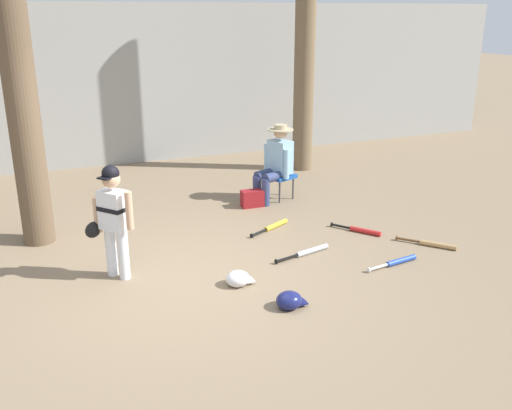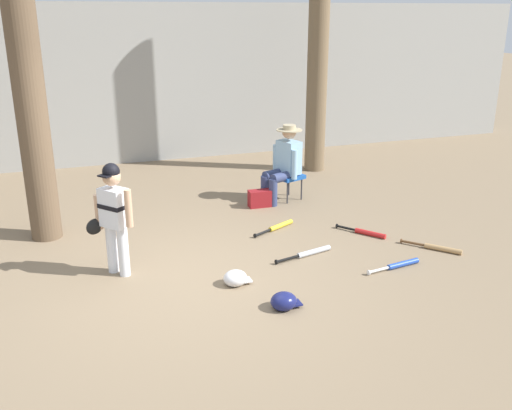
% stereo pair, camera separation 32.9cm
% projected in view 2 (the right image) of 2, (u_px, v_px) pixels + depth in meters
% --- Properties ---
extents(ground_plane, '(60.00, 60.00, 0.00)m').
position_uv_depth(ground_plane, '(185.00, 284.00, 6.26)').
color(ground_plane, '#7F6B51').
extents(concrete_back_wall, '(18.00, 0.36, 3.02)m').
position_uv_depth(concrete_back_wall, '(117.00, 85.00, 10.89)').
color(concrete_back_wall, '#9E9E99').
rests_on(concrete_back_wall, ground).
extents(tree_near_player, '(0.57, 0.57, 5.32)m').
position_uv_depth(tree_near_player, '(24.00, 53.00, 6.79)').
color(tree_near_player, brown).
rests_on(tree_near_player, ground).
extents(tree_behind_spectator, '(0.50, 0.50, 5.20)m').
position_uv_depth(tree_behind_spectator, '(318.00, 41.00, 10.04)').
color(tree_behind_spectator, brown).
rests_on(tree_behind_spectator, ground).
extents(young_ballplayer, '(0.54, 0.49, 1.31)m').
position_uv_depth(young_ballplayer, '(113.00, 212.00, 6.27)').
color(young_ballplayer, white).
rests_on(young_ballplayer, ground).
extents(folding_stool, '(0.51, 0.51, 0.41)m').
position_uv_depth(folding_stool, '(288.00, 177.00, 8.96)').
color(folding_stool, '#194C9E').
rests_on(folding_stool, ground).
extents(seated_spectator, '(0.68, 0.54, 1.20)m').
position_uv_depth(seated_spectator, '(284.00, 161.00, 8.82)').
color(seated_spectator, navy).
rests_on(seated_spectator, ground).
extents(handbag_beside_stool, '(0.35, 0.19, 0.26)m').
position_uv_depth(handbag_beside_stool, '(260.00, 198.00, 8.69)').
color(handbag_beside_stool, maroon).
rests_on(handbag_beside_stool, ground).
extents(bat_red_barrel, '(0.48, 0.62, 0.07)m').
position_uv_depth(bat_red_barrel, '(366.00, 233.00, 7.62)').
color(bat_red_barrel, red).
rests_on(bat_red_barrel, ground).
extents(bat_aluminum_silver, '(0.81, 0.25, 0.07)m').
position_uv_depth(bat_aluminum_silver, '(310.00, 253.00, 6.98)').
color(bat_aluminum_silver, '#B7BCC6').
rests_on(bat_aluminum_silver, ground).
extents(bat_wood_tan, '(0.55, 0.62, 0.07)m').
position_uv_depth(bat_wood_tan, '(438.00, 248.00, 7.12)').
color(bat_wood_tan, tan).
rests_on(bat_wood_tan, ground).
extents(bat_blue_youth, '(0.74, 0.17, 0.07)m').
position_uv_depth(bat_blue_youth, '(399.00, 265.00, 6.65)').
color(bat_blue_youth, '#2347AD').
rests_on(bat_blue_youth, ground).
extents(bat_yellow_trainer, '(0.70, 0.40, 0.07)m').
position_uv_depth(bat_yellow_trainer, '(278.00, 227.00, 7.83)').
color(bat_yellow_trainer, yellow).
rests_on(bat_yellow_trainer, ground).
extents(batting_helmet_white, '(0.31, 0.24, 0.18)m').
position_uv_depth(batting_helmet_white, '(235.00, 278.00, 6.22)').
color(batting_helmet_white, silver).
rests_on(batting_helmet_white, ground).
extents(batting_helmet_navy, '(0.32, 0.25, 0.19)m').
position_uv_depth(batting_helmet_navy, '(284.00, 301.00, 5.72)').
color(batting_helmet_navy, navy).
rests_on(batting_helmet_navy, ground).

